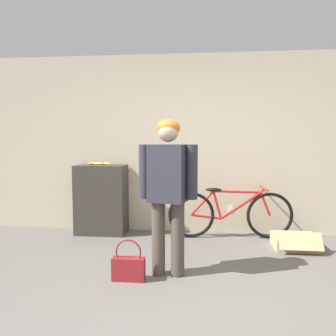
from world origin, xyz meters
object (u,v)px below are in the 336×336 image
(person, at_px, (168,183))
(handbag, at_px, (128,267))
(bicycle, at_px, (230,213))
(cardboard_box, at_px, (295,242))
(banana, at_px, (99,164))

(person, bearing_deg, handbag, -141.47)
(person, bearing_deg, bicycle, 74.97)
(bicycle, height_order, handbag, bicycle)
(bicycle, bearing_deg, person, -122.44)
(bicycle, xyz_separation_m, handbag, (-1.10, -1.51, -0.21))
(person, bearing_deg, cardboard_box, 46.28)
(bicycle, xyz_separation_m, banana, (-1.88, 0.07, 0.67))
(banana, height_order, handbag, banana)
(bicycle, height_order, cardboard_box, bicycle)
(handbag, relative_size, cardboard_box, 0.76)
(banana, relative_size, cardboard_box, 0.65)
(banana, height_order, cardboard_box, banana)
(handbag, bearing_deg, person, 24.86)
(person, distance_m, cardboard_box, 1.99)
(handbag, distance_m, cardboard_box, 2.20)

